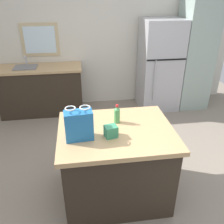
# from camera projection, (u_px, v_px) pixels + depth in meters

# --- Properties ---
(ground) EXTENTS (6.42, 6.42, 0.00)m
(ground) POSITION_uv_depth(u_px,v_px,m) (120.00, 181.00, 3.09)
(ground) COLOR gray
(back_wall) EXTENTS (5.35, 0.13, 2.66)m
(back_wall) POSITION_uv_depth(u_px,v_px,m) (98.00, 37.00, 4.65)
(back_wall) COLOR silver
(back_wall) RESTS_ON ground
(kitchen_island) EXTENTS (1.20, 0.96, 0.88)m
(kitchen_island) POSITION_uv_depth(u_px,v_px,m) (116.00, 163.00, 2.71)
(kitchen_island) COLOR #33281E
(kitchen_island) RESTS_ON ground
(refrigerator) EXTENTS (0.73, 0.72, 1.70)m
(refrigerator) POSITION_uv_depth(u_px,v_px,m) (160.00, 65.00, 4.65)
(refrigerator) COLOR #B7B7BC
(refrigerator) RESTS_ON ground
(tall_cabinet) EXTENTS (0.59, 0.64, 2.04)m
(tall_cabinet) POSITION_uv_depth(u_px,v_px,m) (194.00, 56.00, 4.66)
(tall_cabinet) COLOR #9EB2A8
(tall_cabinet) RESTS_ON ground
(sink_counter) EXTENTS (1.54, 0.62, 1.09)m
(sink_counter) POSITION_uv_depth(u_px,v_px,m) (41.00, 90.00, 4.59)
(sink_counter) COLOR #33281E
(sink_counter) RESTS_ON ground
(shopping_bag) EXTENTS (0.27, 0.16, 0.34)m
(shopping_bag) POSITION_uv_depth(u_px,v_px,m) (79.00, 125.00, 2.29)
(shopping_bag) COLOR #236BAD
(shopping_bag) RESTS_ON kitchen_island
(small_box) EXTENTS (0.14, 0.13, 0.12)m
(small_box) POSITION_uv_depth(u_px,v_px,m) (111.00, 131.00, 2.37)
(small_box) COLOR #388E66
(small_box) RESTS_ON kitchen_island
(bottle) EXTENTS (0.07, 0.07, 0.21)m
(bottle) POSITION_uv_depth(u_px,v_px,m) (117.00, 115.00, 2.60)
(bottle) COLOR #4C9956
(bottle) RESTS_ON kitchen_island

